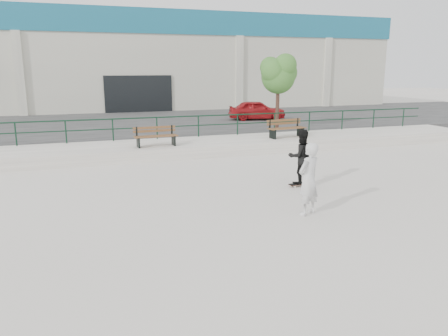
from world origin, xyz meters
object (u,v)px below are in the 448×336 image
object	(u,v)px
bench_right	(286,128)
skateboard	(300,184)
tree	(279,73)
red_car	(257,110)
bench_left	(156,136)
seated_skater	(309,179)
standing_skater	(301,157)

from	to	relation	value
bench_right	skateboard	bearing A→B (deg)	-119.88
tree	red_car	xyz separation A→B (m)	(0.66, 4.41, -2.36)
bench_left	seated_skater	bearing A→B (deg)	-77.17
tree	standing_skater	size ratio (longest dim) A/B	2.27
bench_right	tree	world-z (taller)	tree
standing_skater	seated_skater	xyz separation A→B (m)	(-1.16, -2.56, -0.02)
red_car	seated_skater	world-z (taller)	seated_skater
bench_right	skateboard	world-z (taller)	bench_right
skateboard	seated_skater	distance (m)	2.94
red_car	skateboard	xyz separation A→B (m)	(-4.24, -13.68, -1.04)
standing_skater	seated_skater	size ratio (longest dim) A/B	0.92
red_car	skateboard	size ratio (longest dim) A/B	4.49
bench_left	tree	xyz separation A→B (m)	(7.18, 3.21, 2.56)
bench_left	standing_skater	bearing A→B (deg)	-62.27
tree	red_car	world-z (taller)	tree
skateboard	standing_skater	xyz separation A→B (m)	(0.00, 0.00, 0.90)
red_car	skateboard	bearing A→B (deg)	175.60
bench_left	red_car	bearing A→B (deg)	41.21
tree	skateboard	distance (m)	10.51
skateboard	seated_skater	world-z (taller)	seated_skater
standing_skater	skateboard	bearing A→B (deg)	50.55
skateboard	bench_left	bearing A→B (deg)	111.39
red_car	tree	bearing A→B (deg)	-175.64
bench_right	red_car	world-z (taller)	red_car
standing_skater	tree	bearing A→B (deg)	-105.59
bench_left	seated_skater	distance (m)	8.96
tree	skateboard	size ratio (longest dim) A/B	4.95
bench_right	red_car	size ratio (longest dim) A/B	0.54
bench_right	red_car	xyz separation A→B (m)	(1.54, 7.23, 0.18)
skateboard	seated_skater	xyz separation A→B (m)	(-1.16, -2.56, 0.88)
bench_right	red_car	bearing A→B (deg)	70.79
bench_left	standing_skater	distance (m)	7.05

